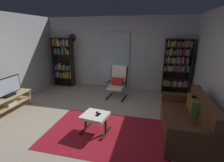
{
  "coord_description": "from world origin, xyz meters",
  "views": [
    {
      "loc": [
        1.3,
        -3.17,
        2.07
      ],
      "look_at": [
        0.27,
        1.08,
        0.77
      ],
      "focal_mm": 26.71,
      "sensor_mm": 36.0,
      "label": 1
    }
  ],
  "objects_px": {
    "television": "(7,88)",
    "wall_clock": "(72,38)",
    "tv_stand": "(10,101)",
    "bookshelf_near_tv": "(64,61)",
    "lounge_armchair": "(118,81)",
    "tv_remote": "(98,113)",
    "cell_phone": "(98,115)",
    "ottoman": "(95,117)",
    "bookshelf_near_sofa": "(177,64)",
    "leather_sofa": "(187,121)"
  },
  "relations": [
    {
      "from": "bookshelf_near_tv",
      "to": "wall_clock",
      "type": "height_order",
      "value": "wall_clock"
    },
    {
      "from": "tv_stand",
      "to": "television",
      "type": "bearing_deg",
      "value": 71.37
    },
    {
      "from": "bookshelf_near_sofa",
      "to": "wall_clock",
      "type": "bearing_deg",
      "value": 177.89
    },
    {
      "from": "lounge_armchair",
      "to": "wall_clock",
      "type": "xyz_separation_m",
      "value": [
        -1.97,
        0.95,
        1.32
      ]
    },
    {
      "from": "bookshelf_near_sofa",
      "to": "ottoman",
      "type": "distance_m",
      "value": 3.53
    },
    {
      "from": "tv_remote",
      "to": "wall_clock",
      "type": "distance_m",
      "value": 3.85
    },
    {
      "from": "leather_sofa",
      "to": "wall_clock",
      "type": "xyz_separation_m",
      "value": [
        -3.79,
        2.66,
        1.54
      ]
    },
    {
      "from": "ottoman",
      "to": "cell_phone",
      "type": "xyz_separation_m",
      "value": [
        0.07,
        -0.0,
        0.08
      ]
    },
    {
      "from": "lounge_armchair",
      "to": "television",
      "type": "bearing_deg",
      "value": -146.61
    },
    {
      "from": "leather_sofa",
      "to": "television",
      "type": "bearing_deg",
      "value": 179.82
    },
    {
      "from": "ottoman",
      "to": "cell_phone",
      "type": "bearing_deg",
      "value": -0.64
    },
    {
      "from": "tv_stand",
      "to": "leather_sofa",
      "type": "xyz_separation_m",
      "value": [
        4.41,
        -0.01,
        0.01
      ]
    },
    {
      "from": "lounge_armchair",
      "to": "ottoman",
      "type": "relative_size",
      "value": 1.76
    },
    {
      "from": "tv_stand",
      "to": "leather_sofa",
      "type": "height_order",
      "value": "leather_sofa"
    },
    {
      "from": "bookshelf_near_tv",
      "to": "leather_sofa",
      "type": "relative_size",
      "value": 1.06
    },
    {
      "from": "television",
      "to": "tv_remote",
      "type": "bearing_deg",
      "value": -7.49
    },
    {
      "from": "tv_stand",
      "to": "lounge_armchair",
      "type": "distance_m",
      "value": 3.11
    },
    {
      "from": "television",
      "to": "lounge_armchair",
      "type": "distance_m",
      "value": 3.1
    },
    {
      "from": "ottoman",
      "to": "television",
      "type": "bearing_deg",
      "value": 171.46
    },
    {
      "from": "television",
      "to": "bookshelf_near_sofa",
      "type": "relative_size",
      "value": 0.45
    },
    {
      "from": "wall_clock",
      "to": "leather_sofa",
      "type": "bearing_deg",
      "value": -35.09
    },
    {
      "from": "ottoman",
      "to": "leather_sofa",
      "type": "bearing_deg",
      "value": 11.04
    },
    {
      "from": "tv_stand",
      "to": "bookshelf_near_sofa",
      "type": "relative_size",
      "value": 0.66
    },
    {
      "from": "wall_clock",
      "to": "bookshelf_near_tv",
      "type": "bearing_deg",
      "value": -151.14
    },
    {
      "from": "cell_phone",
      "to": "lounge_armchair",
      "type": "bearing_deg",
      "value": 106.17
    },
    {
      "from": "bookshelf_near_tv",
      "to": "bookshelf_near_sofa",
      "type": "distance_m",
      "value": 4.17
    },
    {
      "from": "bookshelf_near_tv",
      "to": "tv_stand",
      "type": "bearing_deg",
      "value": -96.26
    },
    {
      "from": "television",
      "to": "wall_clock",
      "type": "height_order",
      "value": "wall_clock"
    },
    {
      "from": "bookshelf_near_tv",
      "to": "ottoman",
      "type": "height_order",
      "value": "bookshelf_near_tv"
    },
    {
      "from": "bookshelf_near_sofa",
      "to": "wall_clock",
      "type": "xyz_separation_m",
      "value": [
        -3.82,
        0.14,
        0.83
      ]
    },
    {
      "from": "bookshelf_near_tv",
      "to": "tv_remote",
      "type": "xyz_separation_m",
      "value": [
        2.31,
        -2.8,
        -0.57
      ]
    },
    {
      "from": "lounge_armchair",
      "to": "ottoman",
      "type": "xyz_separation_m",
      "value": [
        -0.05,
        -2.08,
        -0.2
      ]
    },
    {
      "from": "tv_remote",
      "to": "bookshelf_near_tv",
      "type": "bearing_deg",
      "value": 97.91
    },
    {
      "from": "tv_stand",
      "to": "tv_remote",
      "type": "bearing_deg",
      "value": -7.34
    },
    {
      "from": "tv_stand",
      "to": "television",
      "type": "height_order",
      "value": "television"
    },
    {
      "from": "television",
      "to": "bookshelf_near_tv",
      "type": "relative_size",
      "value": 0.45
    },
    {
      "from": "cell_phone",
      "to": "tv_stand",
      "type": "bearing_deg",
      "value": -172.54
    },
    {
      "from": "leather_sofa",
      "to": "lounge_armchair",
      "type": "distance_m",
      "value": 2.51
    },
    {
      "from": "leather_sofa",
      "to": "lounge_armchair",
      "type": "xyz_separation_m",
      "value": [
        -1.82,
        1.72,
        0.23
      ]
    },
    {
      "from": "bookshelf_near_tv",
      "to": "lounge_armchair",
      "type": "distance_m",
      "value": 2.48
    },
    {
      "from": "ottoman",
      "to": "cell_phone",
      "type": "height_order",
      "value": "cell_phone"
    },
    {
      "from": "leather_sofa",
      "to": "lounge_armchair",
      "type": "height_order",
      "value": "lounge_armchair"
    },
    {
      "from": "bookshelf_near_tv",
      "to": "lounge_armchair",
      "type": "bearing_deg",
      "value": -18.12
    },
    {
      "from": "tv_remote",
      "to": "cell_phone",
      "type": "bearing_deg",
      "value": -90.4
    },
    {
      "from": "bookshelf_near_tv",
      "to": "leather_sofa",
      "type": "bearing_deg",
      "value": -30.86
    },
    {
      "from": "bookshelf_near_sofa",
      "to": "leather_sofa",
      "type": "distance_m",
      "value": 2.62
    },
    {
      "from": "tv_stand",
      "to": "ottoman",
      "type": "bearing_deg",
      "value": -8.39
    },
    {
      "from": "ottoman",
      "to": "lounge_armchair",
      "type": "bearing_deg",
      "value": 88.57
    },
    {
      "from": "tv_remote",
      "to": "cell_phone",
      "type": "relative_size",
      "value": 1.03
    },
    {
      "from": "ottoman",
      "to": "wall_clock",
      "type": "bearing_deg",
      "value": 122.3
    }
  ]
}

